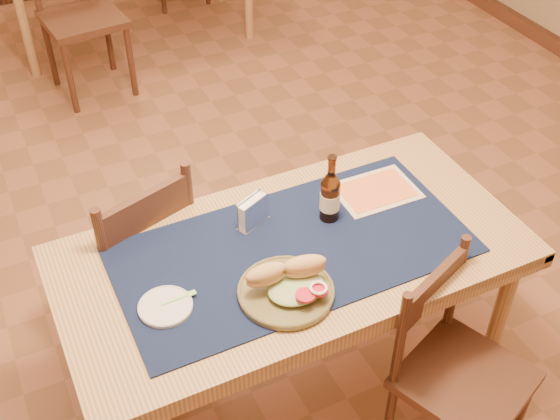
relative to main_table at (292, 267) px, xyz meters
name	(u,v)px	position (x,y,z in m)	size (l,w,h in m)	color
main_table	(292,267)	(0.00, 0.00, 0.00)	(1.60, 0.80, 0.75)	tan
placemat	(293,249)	(0.00, 0.00, 0.09)	(1.20, 0.60, 0.01)	#10193D
baseboard	(217,251)	(0.00, 0.80, -0.62)	(6.00, 7.00, 0.10)	#4D291B
chair_main_far	(134,257)	(-0.45, 0.48, -0.19)	(0.54, 0.54, 0.93)	#4D291B
chair_main_near	(456,370)	(0.38, -0.48, -0.22)	(0.52, 0.52, 0.85)	#4D291B
chair_back_near	(79,12)	(-0.13, 2.68, -0.15)	(0.51, 0.51, 1.00)	#4D291B
sandwich_plate	(288,286)	(-0.10, -0.18, 0.12)	(0.31, 0.31, 0.12)	brown
side_plate	(165,306)	(-0.48, -0.07, 0.10)	(0.17, 0.17, 0.01)	silver
fork	(182,297)	(-0.42, -0.06, 0.10)	(0.12, 0.02, 0.00)	#94E980
beer_bottle	(330,196)	(0.19, 0.09, 0.19)	(0.07, 0.07, 0.27)	#48240D
napkin_holder	(253,212)	(-0.07, 0.17, 0.14)	(0.14, 0.10, 0.11)	white
menu_card	(376,191)	(0.42, 0.14, 0.09)	(0.31, 0.23, 0.01)	beige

